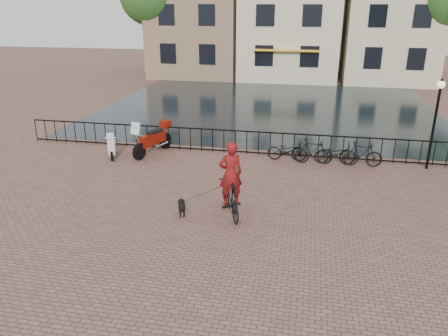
% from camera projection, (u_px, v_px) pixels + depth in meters
% --- Properties ---
extents(ground, '(100.00, 100.00, 0.00)m').
position_uv_depth(ground, '(202.00, 250.00, 11.48)').
color(ground, brown).
rests_on(ground, ground).
extents(canal_water, '(20.00, 20.00, 0.00)m').
position_uv_depth(canal_water, '(268.00, 107.00, 27.34)').
color(canal_water, black).
rests_on(canal_water, ground).
extents(railing, '(20.00, 0.05, 1.02)m').
position_uv_depth(railing, '(247.00, 143.00, 18.64)').
color(railing, black).
rests_on(railing, ground).
extents(canal_house_mid, '(8.00, 9.50, 11.80)m').
position_uv_depth(canal_house_mid, '(292.00, 5.00, 36.80)').
color(canal_house_mid, beige).
rests_on(canal_house_mid, ground).
extents(lamp_post, '(0.30, 0.30, 3.45)m').
position_uv_depth(lamp_post, '(437.00, 109.00, 16.29)').
color(lamp_post, black).
rests_on(lamp_post, ground).
extents(cyclist, '(1.34, 2.06, 2.74)m').
position_uv_depth(cyclist, '(231.00, 184.00, 13.01)').
color(cyclist, black).
rests_on(cyclist, ground).
extents(dog, '(0.48, 0.79, 0.51)m').
position_uv_depth(dog, '(182.00, 207.00, 13.32)').
color(dog, black).
rests_on(dog, ground).
extents(motorcycle, '(1.27, 2.37, 1.65)m').
position_uv_depth(motorcycle, '(152.00, 135.00, 18.50)').
color(motorcycle, maroon).
rests_on(motorcycle, ground).
extents(scooter, '(0.84, 1.37, 1.23)m').
position_uv_depth(scooter, '(112.00, 143.00, 18.25)').
color(scooter, silver).
rests_on(scooter, ground).
extents(parked_bike_0, '(1.78, 0.83, 0.90)m').
position_uv_depth(parked_bike_0, '(288.00, 151.00, 17.78)').
color(parked_bike_0, black).
rests_on(parked_bike_0, ground).
extents(parked_bike_1, '(1.70, 0.64, 1.00)m').
position_uv_depth(parked_bike_1, '(312.00, 151.00, 17.59)').
color(parked_bike_1, black).
rests_on(parked_bike_1, ground).
extents(parked_bike_2, '(1.73, 0.64, 0.90)m').
position_uv_depth(parked_bike_2, '(336.00, 154.00, 17.43)').
color(parked_bike_2, black).
rests_on(parked_bike_2, ground).
extents(parked_bike_3, '(1.68, 0.55, 1.00)m').
position_uv_depth(parked_bike_3, '(361.00, 154.00, 17.24)').
color(parked_bike_3, black).
rests_on(parked_bike_3, ground).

